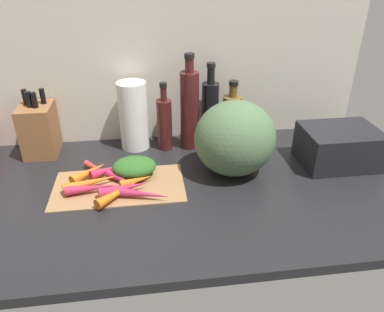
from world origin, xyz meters
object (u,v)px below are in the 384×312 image
cutting_board (119,186)px  carrot_9 (125,188)px  carrot_6 (97,168)px  bottle_3 (232,118)px  carrot_7 (92,188)px  bottle_1 (190,109)px  dish_rack (339,146)px  carrot_2 (137,180)px  winter_squash (235,138)px  paper_towel_roll (134,116)px  carrot_8 (118,192)px  knife_block (39,129)px  carrot_3 (145,194)px  bottle_2 (210,111)px  carrot_0 (89,172)px  carrot_4 (122,180)px  bottle_0 (165,123)px  carrot_1 (91,182)px  carrot_5 (106,171)px

cutting_board → carrot_9: size_ratio=2.62×
cutting_board → carrot_6: bearing=128.7°
bottle_3 → carrot_6: bearing=-160.6°
carrot_7 → carrot_6: bearing=89.4°
bottle_1 → dish_rack: size_ratio=1.39×
bottle_3 → cutting_board: bearing=-147.4°
carrot_2 → winter_squash: size_ratio=0.41×
carrot_6 → paper_towel_roll: bearing=54.0°
carrot_8 → knife_block: knife_block is taller
carrot_9 → dish_rack: size_ratio=0.62×
knife_block → carrot_3: bearing=-44.2°
bottle_1 → carrot_2: bearing=-128.6°
paper_towel_roll → bottle_2: size_ratio=0.82×
carrot_6 → knife_block: 28.78cm
carrot_8 → carrot_0: bearing=126.8°
carrot_3 → paper_towel_roll: paper_towel_roll is taller
carrot_3 → carrot_4: (-7.10, 9.27, -0.07)cm
winter_squash → bottle_0: size_ratio=1.04×
bottle_3 → carrot_8: bearing=-141.3°
carrot_1 → carrot_4: (9.58, 0.80, -0.39)cm
carrot_1 → carrot_8: carrot_1 is taller
bottle_1 → bottle_0: bearing=-178.8°
carrot_0 → bottle_1: bottle_1 is taller
carrot_9 → bottle_1: bottle_1 is taller
carrot_6 → carrot_2: bearing=-36.4°
carrot_2 → carrot_9: (-3.67, -4.47, 0.33)cm
bottle_2 → dish_rack: (41.81, -23.85, -6.20)cm
carrot_2 → carrot_8: 8.54cm
carrot_0 → carrot_5: bearing=1.8°
carrot_1 → carrot_3: size_ratio=1.11×
carrot_9 → bottle_3: bottle_3 is taller
carrot_3 → carrot_6: carrot_3 is taller
carrot_1 → carrot_4: size_ratio=1.34×
cutting_board → carrot_8: 7.07cm
carrot_4 → carrot_8: size_ratio=0.81×
carrot_9 → winter_squash: size_ratio=0.59×
carrot_6 → carrot_7: 12.80cm
bottle_1 → bottle_2: (8.51, 4.17, -2.79)cm
winter_squash → bottle_2: bearing=98.6°
paper_towel_roll → dish_rack: size_ratio=1.00×
carrot_8 → carrot_9: carrot_9 is taller
carrot_1 → carrot_8: 11.00cm
knife_block → bottle_3: (71.89, -0.05, 0.36)cm
cutting_board → carrot_3: (8.19, -8.49, 1.79)cm
carrot_7 → bottle_1: bearing=39.9°
carrot_8 → paper_towel_roll: paper_towel_roll is taller
carrot_9 → winter_squash: winter_squash is taller
carrot_7 → winter_squash: winter_squash is taller
bottle_1 → dish_rack: bearing=-21.4°
carrot_0 → carrot_2: 16.93cm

